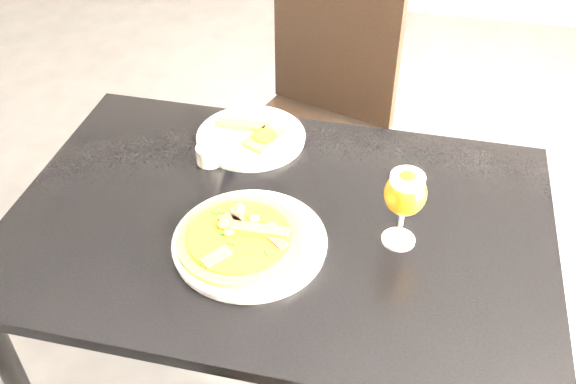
% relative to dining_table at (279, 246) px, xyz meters
% --- Properties ---
extents(dining_table, '(1.21, 0.81, 0.75)m').
position_rel_dining_table_xyz_m(dining_table, '(0.00, 0.00, 0.00)').
color(dining_table, black).
rests_on(dining_table, ground).
extents(chair_far, '(0.57, 0.57, 0.98)m').
position_rel_dining_table_xyz_m(chair_far, '(-0.05, 0.68, -0.12)').
color(chair_far, black).
rests_on(chair_far, ground).
extents(plate_main, '(0.42, 0.42, 0.02)m').
position_rel_dining_table_xyz_m(plate_main, '(-0.04, -0.10, 0.10)').
color(plate_main, white).
rests_on(plate_main, dining_table).
extents(pizza, '(0.27, 0.27, 0.03)m').
position_rel_dining_table_xyz_m(pizza, '(-0.06, -0.11, 0.12)').
color(pizza, '#9E6D26').
rests_on(pizza, plate_main).
extents(plate_second, '(0.35, 0.35, 0.01)m').
position_rel_dining_table_xyz_m(plate_second, '(-0.14, 0.27, 0.10)').
color(plate_second, white).
rests_on(plate_second, dining_table).
extents(crust_scraps, '(0.19, 0.13, 0.02)m').
position_rel_dining_table_xyz_m(crust_scraps, '(-0.13, 0.27, 0.11)').
color(crust_scraps, '#9E6D26').
rests_on(crust_scraps, plate_second).
extents(loose_crust, '(0.12, 0.04, 0.01)m').
position_rel_dining_table_xyz_m(loose_crust, '(-0.04, 0.05, 0.09)').
color(loose_crust, '#9E6D26').
rests_on(loose_crust, dining_table).
extents(sauce_cup, '(0.07, 0.07, 0.04)m').
position_rel_dining_table_xyz_m(sauce_cup, '(-0.21, 0.16, 0.11)').
color(sauce_cup, silver).
rests_on(sauce_cup, dining_table).
extents(beer_glass, '(0.09, 0.09, 0.18)m').
position_rel_dining_table_xyz_m(beer_glass, '(0.27, -0.01, 0.22)').
color(beer_glass, silver).
rests_on(beer_glass, dining_table).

